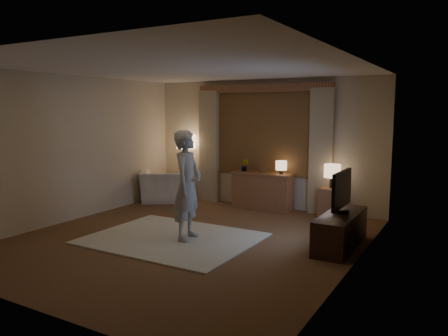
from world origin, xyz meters
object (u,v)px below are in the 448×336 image
Objects in this scene: armchair at (166,186)px; tv_stand at (340,231)px; person at (187,185)px; sideboard at (262,192)px; side_table at (331,203)px.

armchair is 4.37m from tv_stand.
person is at bearing -159.35° from tv_stand.
side_table is (1.42, -0.05, -0.07)m from sideboard.
armchair reaches higher than side_table.
side_table is (3.55, 0.36, -0.06)m from armchair.
person is at bearing -121.38° from side_table.
person reaches higher than side_table.
tv_stand is (4.17, -1.31, -0.09)m from armchair.
armchair reaches higher than tv_stand.
person reaches higher than tv_stand.
armchair is at bearing 33.10° from person.
armchair is 2.98m from person.
sideboard is 2.57m from person.
tv_stand is 2.35m from person.
tv_stand is at bearing 129.25° from armchair.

